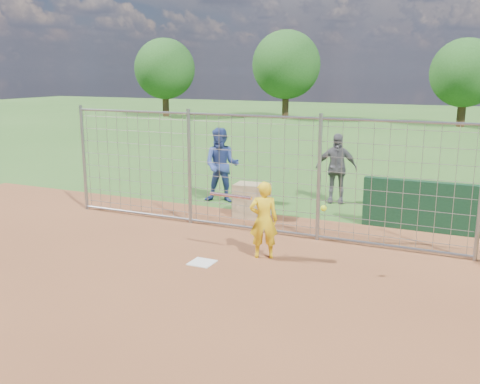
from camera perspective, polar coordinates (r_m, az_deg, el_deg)
The scene contains 11 objects.
ground at distance 9.97m, azimuth -3.51°, elevation -7.23°, with size 100.00×100.00×0.00m, color #2D591E.
infield_dirt at distance 7.68m, azimuth -14.45°, elevation -13.97°, with size 18.00×18.00×0.00m, color brown.
home_plate at distance 9.80m, azimuth -4.07°, elevation -7.53°, with size 0.43×0.43×0.02m, color silver.
dugout_wall at distance 12.23m, azimuth 19.02°, elevation -1.45°, with size 2.60×0.20×1.10m, color #11381E.
batter at distance 9.86m, azimuth 2.53°, elevation -3.00°, with size 0.53×0.35×1.46m, color yellow.
bystander_a at distance 14.08m, azimuth -1.97°, elevation 2.86°, with size 0.96×0.75×1.97m, color navy.
bystander_b at distance 14.25m, azimuth 10.22°, elevation 2.52°, with size 1.08×0.45×1.84m, color #57565B.
equipment_bin at distance 12.72m, azimuth 1.29°, elevation -0.90°, with size 0.80×0.55×0.80m, color tan.
equipment_in_play at distance 9.57m, azimuth 1.26°, elevation -0.70°, with size 2.26×0.19×0.11m.
backstop_fence at distance 11.38m, azimuth 1.15°, elevation 1.89°, with size 9.08×0.08×2.60m.
tree_line at distance 36.40m, azimuth 23.13°, elevation 12.26°, with size 44.66×6.72×6.48m.
Camera 1 is at (4.45, -8.25, 3.41)m, focal length 40.00 mm.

